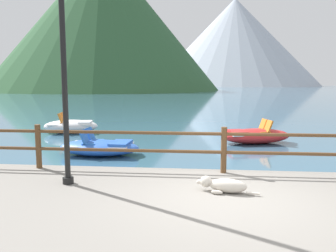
# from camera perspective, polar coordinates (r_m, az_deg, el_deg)

# --- Properties ---
(ground_plane) EXTENTS (200.00, 200.00, 0.00)m
(ground_plane) POSITION_cam_1_polar(r_m,az_deg,el_deg) (45.65, 6.26, 4.56)
(ground_plane) COLOR #38607A
(dock_railing) EXTENTS (23.92, 0.12, 0.95)m
(dock_railing) POSITION_cam_1_polar(r_m,az_deg,el_deg) (7.27, 9.07, -3.09)
(dock_railing) COLOR brown
(dock_railing) RESTS_ON promenade_dock
(lamp_post) EXTENTS (0.28, 0.28, 4.54)m
(lamp_post) POSITION_cam_1_polar(r_m,az_deg,el_deg) (6.60, -16.75, 14.22)
(lamp_post) COLOR black
(lamp_post) RESTS_ON promenade_dock
(dog_resting) EXTENTS (1.06, 0.44, 0.26)m
(dog_resting) POSITION_cam_1_polar(r_m,az_deg,el_deg) (6.13, 9.06, -9.46)
(dog_resting) COLOR beige
(dog_resting) RESTS_ON promenade_dock
(pedal_boat_0) EXTENTS (2.53, 1.42, 0.82)m
(pedal_boat_0) POSITION_cam_1_polar(r_m,az_deg,el_deg) (11.02, -11.02, -3.37)
(pedal_boat_0) COLOR blue
(pedal_boat_0) RESTS_ON ground
(pedal_boat_2) EXTENTS (2.50, 1.66, 0.89)m
(pedal_boat_2) POSITION_cam_1_polar(r_m,az_deg,el_deg) (15.93, -15.45, 0.02)
(pedal_boat_2) COLOR white
(pedal_boat_2) RESTS_ON ground
(pedal_boat_3) EXTENTS (2.77, 1.76, 0.87)m
(pedal_boat_3) POSITION_cam_1_polar(r_m,az_deg,el_deg) (13.21, 13.99, -1.51)
(pedal_boat_3) COLOR red
(pedal_boat_3) RESTS_ON ground
(cliff_headland) EXTENTS (52.27, 52.27, 31.75)m
(cliff_headland) POSITION_cam_1_polar(r_m,az_deg,el_deg) (84.76, -9.15, 15.95)
(cliff_headland) COLOR #2D5633
(cliff_headland) RESTS_ON ground
(distant_peak) EXTENTS (66.01, 66.01, 33.95)m
(distant_peak) POSITION_cam_1_polar(r_m,az_deg,el_deg) (145.17, 10.74, 13.17)
(distant_peak) COLOR #A8B2C1
(distant_peak) RESTS_ON ground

